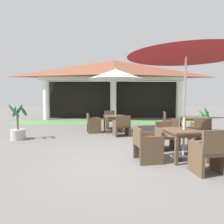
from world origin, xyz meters
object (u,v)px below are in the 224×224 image
potted_palm_right_edge (204,124)px  patio_chair_mid_left_west (93,123)px  patio_chair_mid_left_north (111,120)px  patio_chair_mid_left_south (122,126)px  patio_umbrella_mid_right (186,51)px  patio_chair_mid_right_south (209,153)px  patio_chair_near_foreground_west (170,124)px  potted_palm_left_edge (18,130)px  patio_table_mid_left (116,118)px  patio_table_near_foreground (194,119)px  patio_chair_mid_right_north (167,136)px  patio_chair_near_foreground_south (201,129)px  patio_table_mid_right (184,134)px  patio_umbrella_mid_left (116,75)px  patio_chair_mid_right_west (146,144)px

potted_palm_right_edge → patio_chair_mid_left_west: bearing=-176.5°
patio_chair_mid_left_west → patio_chair_mid_left_north: size_ratio=0.96×
patio_chair_mid_left_south → patio_chair_mid_left_west: bearing=134.9°
patio_chair_mid_left_north → patio_umbrella_mid_right: size_ratio=0.30×
patio_chair_mid_left_west → patio_chair_mid_right_south: size_ratio=0.90×
patio_chair_near_foreground_west → patio_umbrella_mid_right: 4.11m
potted_palm_left_edge → patio_table_mid_left: bearing=23.3°
patio_chair_near_foreground_west → patio_chair_mid_left_west: (-3.23, 0.37, -0.02)m
patio_table_near_foreground → patio_chair_mid_right_north: size_ratio=1.42×
patio_chair_mid_left_west → patio_chair_near_foreground_south: bearing=58.0°
patio_chair_mid_right_north → patio_chair_near_foreground_west: bearing=-117.3°
patio_chair_near_foreground_south → patio_table_mid_left: patio_chair_near_foreground_south is taller
patio_table_mid_left → patio_chair_mid_left_north: size_ratio=1.26×
patio_table_mid_left → patio_table_mid_right: patio_table_mid_right is taller
patio_umbrella_mid_right → patio_chair_mid_right_north: size_ratio=3.62×
patio_umbrella_mid_left → patio_chair_mid_left_north: patio_umbrella_mid_left is taller
patio_chair_mid_left_south → potted_palm_right_edge: bearing=4.4°
patio_table_mid_right → patio_chair_mid_right_west: (-0.96, -0.13, -0.23)m
patio_umbrella_mid_left → potted_palm_right_edge: patio_umbrella_mid_left is taller
patio_chair_mid_right_west → patio_chair_mid_right_north: patio_chair_mid_right_west is taller
patio_table_mid_right → patio_chair_mid_right_north: bearing=97.8°
patio_umbrella_mid_right → patio_umbrella_mid_left: bearing=111.1°
patio_umbrella_mid_right → patio_table_mid_left: bearing=111.1°
patio_chair_mid_left_west → patio_umbrella_mid_right: bearing=22.4°
patio_table_mid_left → patio_chair_mid_right_west: bearing=-82.1°
patio_chair_near_foreground_west → patio_table_mid_right: size_ratio=0.96×
patio_chair_mid_left_west → patio_chair_mid_right_west: patio_chair_mid_left_west is taller
patio_table_near_foreground → patio_chair_mid_right_north: 2.89m
patio_chair_mid_left_north → potted_palm_right_edge: 4.34m
patio_table_mid_left → patio_chair_mid_left_west: 1.03m
patio_chair_mid_left_south → patio_chair_mid_left_west: size_ratio=1.00×
patio_table_mid_left → potted_palm_right_edge: size_ratio=0.98×
patio_table_mid_right → patio_chair_mid_right_south: bearing=-82.2°
patio_umbrella_mid_left → patio_chair_mid_right_west: 4.62m
patio_chair_mid_left_west → patio_chair_mid_right_south: (2.64, -4.70, 0.02)m
patio_chair_near_foreground_west → patio_chair_mid_left_south: patio_chair_near_foreground_west is taller
patio_table_near_foreground → patio_chair_near_foreground_south: 1.00m
patio_table_mid_left → patio_chair_mid_right_north: patio_chair_mid_right_north is taller
patio_chair_mid_left_north → patio_table_mid_right: 5.23m
patio_chair_mid_left_west → patio_chair_mid_right_north: 3.66m
patio_chair_mid_right_south → potted_palm_left_edge: (-5.27, 3.35, -0.08)m
patio_chair_mid_left_north → patio_chair_mid_right_west: bearing=87.1°
potted_palm_right_edge → patio_chair_near_foreground_west: bearing=-159.4°
patio_table_near_foreground → patio_chair_mid_left_west: 4.24m
patio_table_near_foreground → patio_chair_near_foreground_west: 1.00m
patio_chair_near_foreground_south → patio_chair_mid_right_west: (-2.47, -2.37, 0.01)m
patio_chair_mid_left_north → patio_table_near_foreground: bearing=141.5°
patio_table_near_foreground → patio_umbrella_mid_left: 3.80m
patio_chair_mid_left_south → patio_chair_mid_left_west: 1.42m
patio_chair_mid_left_west → patio_chair_mid_left_north: 1.42m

